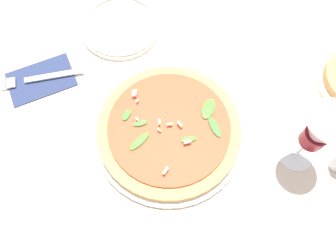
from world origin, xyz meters
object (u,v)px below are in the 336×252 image
Objects in this scene: pizza_arugula_main at (168,129)px; fork at (37,78)px; wine_glass at (319,133)px; side_plate_white at (120,26)px.

pizza_arugula_main reaches higher than fork.
pizza_arugula_main is 0.27m from wine_glass.
pizza_arugula_main is at bearing -40.71° from wine_glass.
pizza_arugula_main is at bearing 82.97° from side_plate_white.
wine_glass is at bearing 150.67° from fork.
fork is at bearing -47.46° from wine_glass.
pizza_arugula_main is 0.31m from fork.
pizza_arugula_main is 1.63× the size of side_plate_white.
fork is (0.19, -0.25, -0.01)m from pizza_arugula_main.
pizza_arugula_main is 1.54× the size of fork.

